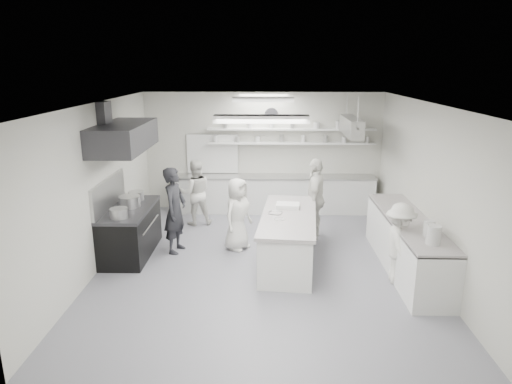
{
  "coord_description": "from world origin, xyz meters",
  "views": [
    {
      "loc": [
        0.06,
        -8.03,
        3.65
      ],
      "look_at": [
        -0.12,
        0.6,
        1.24
      ],
      "focal_mm": 32.09,
      "sensor_mm": 36.0,
      "label": 1
    }
  ],
  "objects_px": {
    "cook_stove": "(175,210)",
    "stove": "(131,232)",
    "prep_island": "(288,240)",
    "back_counter": "(275,194)",
    "cook_back": "(195,193)",
    "right_counter": "(407,245)"
  },
  "relations": [
    {
      "from": "right_counter",
      "to": "cook_stove",
      "type": "height_order",
      "value": "cook_stove"
    },
    {
      "from": "right_counter",
      "to": "cook_stove",
      "type": "bearing_deg",
      "value": 170.21
    },
    {
      "from": "stove",
      "to": "right_counter",
      "type": "relative_size",
      "value": 0.55
    },
    {
      "from": "right_counter",
      "to": "cook_back",
      "type": "height_order",
      "value": "cook_back"
    },
    {
      "from": "stove",
      "to": "cook_back",
      "type": "relative_size",
      "value": 1.17
    },
    {
      "from": "stove",
      "to": "right_counter",
      "type": "distance_m",
      "value": 5.28
    },
    {
      "from": "cook_back",
      "to": "back_counter",
      "type": "bearing_deg",
      "value": -165.81
    },
    {
      "from": "stove",
      "to": "prep_island",
      "type": "height_order",
      "value": "prep_island"
    },
    {
      "from": "stove",
      "to": "cook_back",
      "type": "bearing_deg",
      "value": 60.22
    },
    {
      "from": "back_counter",
      "to": "prep_island",
      "type": "bearing_deg",
      "value": -86.35
    },
    {
      "from": "stove",
      "to": "back_counter",
      "type": "relative_size",
      "value": 0.36
    },
    {
      "from": "prep_island",
      "to": "right_counter",
      "type": "bearing_deg",
      "value": -1.45
    },
    {
      "from": "back_counter",
      "to": "stove",
      "type": "bearing_deg",
      "value": -136.01
    },
    {
      "from": "back_counter",
      "to": "prep_island",
      "type": "xyz_separation_m",
      "value": [
        0.2,
        -3.13,
        -0.01
      ]
    },
    {
      "from": "prep_island",
      "to": "cook_back",
      "type": "distance_m",
      "value": 2.99
    },
    {
      "from": "prep_island",
      "to": "cook_back",
      "type": "bearing_deg",
      "value": 139.8
    },
    {
      "from": "stove",
      "to": "cook_stove",
      "type": "height_order",
      "value": "cook_stove"
    },
    {
      "from": "back_counter",
      "to": "cook_stove",
      "type": "bearing_deg",
      "value": -127.48
    },
    {
      "from": "cook_stove",
      "to": "cook_back",
      "type": "distance_m",
      "value": 1.65
    },
    {
      "from": "cook_stove",
      "to": "stove",
      "type": "bearing_deg",
      "value": 113.15
    },
    {
      "from": "right_counter",
      "to": "cook_back",
      "type": "distance_m",
      "value": 4.86
    },
    {
      "from": "right_counter",
      "to": "cook_stove",
      "type": "xyz_separation_m",
      "value": [
        -4.38,
        0.76,
        0.4
      ]
    }
  ]
}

